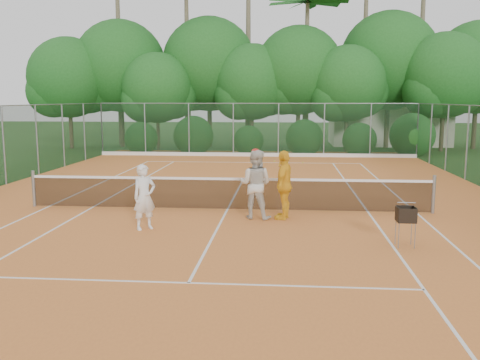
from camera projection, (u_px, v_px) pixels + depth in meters
The scene contains 14 objects.
ground at pixel (227, 210), 15.85m from camera, with size 120.00×120.00×0.00m, color #224819.
clay_court at pixel (227, 210), 15.85m from camera, with size 18.00×36.00×0.02m, color orange.
club_building at pixel (387, 124), 38.51m from camera, with size 8.00×5.00×3.00m, color beige.
tennis_net at pixel (227, 193), 15.77m from camera, with size 11.97×0.10×1.10m.
player_white at pixel (144, 197), 13.36m from camera, with size 0.60×0.39×1.65m, color white.
player_center_grp at pixel (255, 184), 14.57m from camera, with size 1.07×0.93×1.93m.
player_yellow at pixel (284, 185), 14.52m from camera, with size 1.10×0.46×1.88m, color yellow.
ball_hopper at pixel (406, 215), 11.80m from camera, with size 0.39×0.39×0.90m.
stray_ball_a at pixel (274, 161), 27.87m from camera, with size 0.07×0.07×0.07m, color gold.
stray_ball_b at pixel (303, 162), 27.28m from camera, with size 0.07×0.07×0.07m, color yellow.
stray_ball_c at pixel (259, 166), 26.00m from camera, with size 0.07×0.07×0.07m, color #BDD231.
court_markings at pixel (227, 210), 15.84m from camera, with size 11.03×23.83×0.01m.
fence_back at pixel (256, 130), 30.39m from camera, with size 18.07×0.07×3.00m.
tropical_treeline at pixel (282, 70), 34.87m from camera, with size 32.10×8.49×15.03m.
Camera 1 is at (1.69, -15.44, 3.28)m, focal length 40.00 mm.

